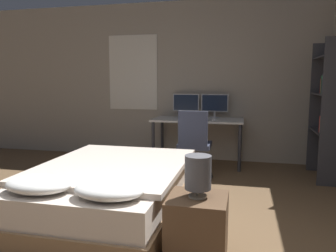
% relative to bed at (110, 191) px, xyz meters
% --- Properties ---
extents(wall_back, '(12.00, 0.08, 2.70)m').
position_rel_bed_xyz_m(wall_back, '(0.50, 2.69, 1.09)').
color(wall_back, '#9E9384').
rests_on(wall_back, ground_plane).
extents(bed, '(1.42, 1.97, 0.60)m').
position_rel_bed_xyz_m(bed, '(0.00, 0.00, 0.00)').
color(bed, '#846647').
rests_on(bed, ground_plane).
extents(nightstand, '(0.44, 0.43, 0.49)m').
position_rel_bed_xyz_m(nightstand, '(0.97, -0.61, -0.02)').
color(nightstand, brown).
rests_on(nightstand, ground_plane).
extents(bedside_lamp, '(0.20, 0.20, 0.32)m').
position_rel_bed_xyz_m(bedside_lamp, '(0.97, -0.61, 0.42)').
color(bedside_lamp, gray).
rests_on(bedside_lamp, nightstand).
extents(desk, '(1.45, 0.68, 0.75)m').
position_rel_bed_xyz_m(desk, '(0.56, 2.28, 0.40)').
color(desk, beige).
rests_on(desk, ground_plane).
extents(monitor_left, '(0.44, 0.16, 0.39)m').
position_rel_bed_xyz_m(monitor_left, '(0.32, 2.52, 0.71)').
color(monitor_left, '#B7B7BC').
rests_on(monitor_left, desk).
extents(monitor_right, '(0.44, 0.16, 0.39)m').
position_rel_bed_xyz_m(monitor_right, '(0.81, 2.52, 0.71)').
color(monitor_right, '#B7B7BC').
rests_on(monitor_right, desk).
extents(keyboard, '(0.39, 0.13, 0.02)m').
position_rel_bed_xyz_m(keyboard, '(0.56, 2.04, 0.50)').
color(keyboard, '#B7B7BC').
rests_on(keyboard, desk).
extents(computer_mouse, '(0.07, 0.05, 0.04)m').
position_rel_bed_xyz_m(computer_mouse, '(0.85, 2.04, 0.51)').
color(computer_mouse, '#B7B7BC').
rests_on(computer_mouse, desk).
extents(office_chair, '(0.52, 0.52, 0.96)m').
position_rel_bed_xyz_m(office_chair, '(0.62, 1.51, 0.12)').
color(office_chair, black).
rests_on(office_chair, ground_plane).
extents(bookshelf, '(0.32, 0.80, 1.90)m').
position_rel_bed_xyz_m(bookshelf, '(2.40, 1.83, 0.79)').
color(bookshelf, '#333338').
rests_on(bookshelf, ground_plane).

